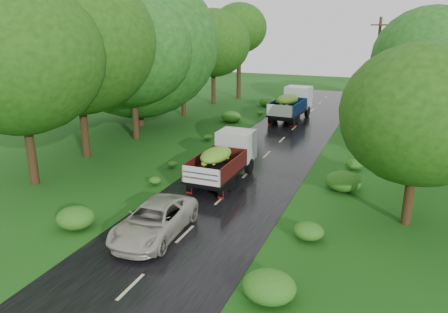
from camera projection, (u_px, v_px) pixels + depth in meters
The scene contains 10 objects.
ground at pixel (131, 287), 14.42m from camera, with size 120.00×120.00×0.00m, color #11400D.
road at pixel (195, 224), 18.85m from camera, with size 6.50×80.00×0.02m, color black.
road_lines at pixel (205, 215), 19.74m from camera, with size 0.12×69.60×0.00m.
truck_near at pixel (225, 157), 23.70m from camera, with size 2.11×5.74×2.40m.
truck_far at pixel (292, 103), 38.32m from camera, with size 2.66×6.49×2.67m.
car at pixel (154, 220), 17.67m from camera, with size 2.19×4.76×1.32m, color #ADA999.
utility_pole at pixel (376, 68), 37.34m from camera, with size 1.53×0.26×8.72m.
trees_left at pixel (146, 46), 33.27m from camera, with size 7.30×33.15×9.18m.
trees_right at pixel (427, 70), 29.72m from camera, with size 5.25×31.78×7.41m.
shrubs at pixel (258, 158), 26.74m from camera, with size 11.90×44.00×0.70m.
Camera 1 is at (7.47, -10.46, 8.44)m, focal length 35.00 mm.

